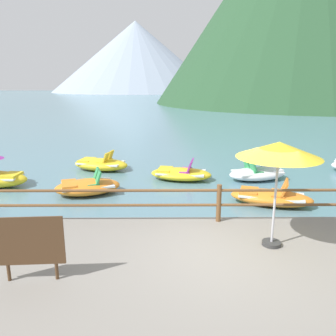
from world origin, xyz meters
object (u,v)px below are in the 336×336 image
(pedal_boat_1, at_px, (271,197))
(beach_umbrella, at_px, (279,151))
(sign_board, at_px, (30,242))
(pedal_boat_0, at_px, (101,164))
(pedal_boat_6, at_px, (181,174))
(pedal_boat_5, at_px, (257,170))
(pedal_boat_7, at_px, (87,186))

(pedal_boat_1, bearing_deg, beach_umbrella, -106.58)
(sign_board, relative_size, pedal_boat_0, 0.45)
(beach_umbrella, height_order, pedal_boat_6, beach_umbrella)
(pedal_boat_0, relative_size, pedal_boat_5, 1.03)
(sign_board, bearing_deg, pedal_boat_6, 69.17)
(pedal_boat_6, bearing_deg, pedal_boat_1, -46.53)
(sign_board, bearing_deg, pedal_boat_5, 52.22)
(pedal_boat_1, relative_size, pedal_boat_5, 1.06)
(pedal_boat_5, bearing_deg, pedal_boat_6, 179.66)
(pedal_boat_1, height_order, pedal_boat_7, pedal_boat_7)
(sign_board, height_order, pedal_boat_5, sign_board)
(pedal_boat_0, distance_m, pedal_boat_1, 7.59)
(pedal_boat_5, height_order, pedal_boat_6, pedal_boat_5)
(pedal_boat_7, bearing_deg, pedal_boat_5, 15.10)
(pedal_boat_7, bearing_deg, beach_umbrella, -43.35)
(sign_board, bearing_deg, beach_umbrella, 15.69)
(sign_board, height_order, beach_umbrella, beach_umbrella)
(beach_umbrella, relative_size, pedal_boat_6, 0.86)
(pedal_boat_0, height_order, pedal_boat_6, pedal_boat_0)
(beach_umbrella, height_order, pedal_boat_7, beach_umbrella)
(pedal_boat_5, distance_m, pedal_boat_6, 3.04)
(sign_board, relative_size, pedal_boat_7, 0.47)
(sign_board, relative_size, pedal_boat_1, 0.43)
(beach_umbrella, distance_m, pedal_boat_1, 4.32)
(pedal_boat_0, height_order, pedal_boat_5, pedal_boat_5)
(sign_board, distance_m, pedal_boat_1, 7.51)
(sign_board, height_order, pedal_boat_6, sign_board)
(beach_umbrella, distance_m, pedal_boat_7, 7.19)
(pedal_boat_5, relative_size, pedal_boat_6, 1.00)
(pedal_boat_0, height_order, pedal_boat_7, pedal_boat_0)
(pedal_boat_5, bearing_deg, sign_board, -127.78)
(pedal_boat_5, bearing_deg, pedal_boat_0, 166.42)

